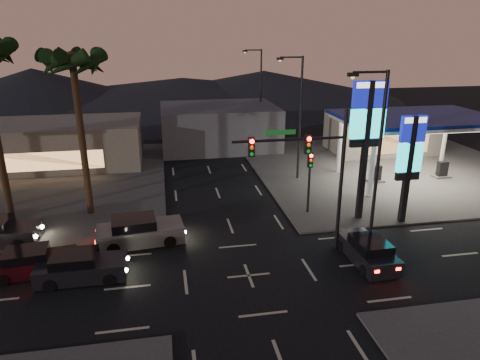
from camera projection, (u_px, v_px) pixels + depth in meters
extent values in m
plane|color=black|center=(249.00, 276.00, 21.72)|extent=(140.00, 140.00, 0.00)
cube|color=#47443F|center=(385.00, 166.00, 39.29)|extent=(24.00, 24.00, 0.12)
cube|color=#47443F|center=(11.00, 187.00, 33.86)|extent=(24.00, 24.00, 0.12)
cylinder|color=silver|center=(372.00, 166.00, 31.14)|extent=(0.36, 0.36, 5.00)
cylinder|color=silver|center=(340.00, 145.00, 36.71)|extent=(0.36, 0.36, 5.00)
cylinder|color=silver|center=(444.00, 140.00, 38.41)|extent=(0.36, 0.36, 5.00)
cube|color=silver|center=(417.00, 119.00, 33.89)|extent=(12.00, 8.00, 0.50)
cube|color=white|center=(416.00, 123.00, 33.99)|extent=(11.60, 7.60, 0.06)
cube|color=navy|center=(417.00, 117.00, 33.84)|extent=(12.20, 8.20, 0.25)
cube|color=black|center=(376.00, 174.00, 34.82)|extent=(0.80, 0.50, 1.40)
cube|color=black|center=(442.00, 170.00, 35.84)|extent=(0.80, 0.50, 1.40)
cube|color=#726B5B|center=(381.00, 133.00, 43.64)|extent=(10.00, 6.00, 4.00)
cube|color=black|center=(364.00, 154.00, 26.80)|extent=(0.35, 0.35, 9.00)
cube|color=#0C138C|center=(370.00, 94.00, 25.59)|extent=(2.20, 0.30, 1.60)
cube|color=white|center=(371.00, 85.00, 25.41)|extent=(1.98, 0.32, 0.35)
cube|color=#17E0E0|center=(367.00, 124.00, 26.18)|extent=(2.20, 0.30, 1.80)
cube|color=black|center=(366.00, 143.00, 26.58)|extent=(2.09, 0.28, 0.50)
cube|color=black|center=(408.00, 171.00, 26.63)|extent=(0.35, 0.35, 7.00)
cube|color=#0C138C|center=(413.00, 129.00, 25.74)|extent=(1.60, 0.30, 1.60)
cube|color=white|center=(415.00, 120.00, 25.56)|extent=(1.44, 0.32, 0.35)
cube|color=#17E0E0|center=(409.00, 157.00, 26.33)|extent=(1.60, 0.30, 1.80)
cube|color=black|center=(407.00, 176.00, 26.73)|extent=(1.52, 0.28, 0.50)
cylinder|color=black|center=(341.00, 182.00, 23.21)|extent=(0.20, 0.20, 8.00)
cylinder|color=black|center=(290.00, 140.00, 21.88)|extent=(6.00, 0.14, 0.14)
cube|color=#0C3F14|center=(280.00, 132.00, 21.66)|extent=(1.60, 0.05, 0.25)
cube|color=black|center=(308.00, 144.00, 22.15)|extent=(0.32, 0.25, 1.00)
sphere|color=#FF0C07|center=(309.00, 139.00, 21.90)|extent=(0.22, 0.22, 0.22)
sphere|color=orange|center=(309.00, 145.00, 22.01)|extent=(0.20, 0.20, 0.20)
sphere|color=#0CB226|center=(309.00, 151.00, 22.11)|extent=(0.20, 0.20, 0.20)
cube|color=black|center=(251.00, 147.00, 21.64)|extent=(0.32, 0.25, 1.00)
sphere|color=#FF0C07|center=(252.00, 141.00, 21.39)|extent=(0.22, 0.22, 0.22)
sphere|color=orange|center=(252.00, 148.00, 21.50)|extent=(0.20, 0.20, 0.20)
sphere|color=#0CB226|center=(252.00, 154.00, 21.61)|extent=(0.20, 0.20, 0.20)
cylinder|color=black|center=(309.00, 186.00, 28.51)|extent=(0.16, 0.16, 4.00)
cube|color=black|center=(310.00, 160.00, 27.92)|extent=(0.32, 0.25, 1.00)
sphere|color=#FF0C07|center=(311.00, 156.00, 27.67)|extent=(0.22, 0.22, 0.22)
sphere|color=orange|center=(311.00, 161.00, 27.78)|extent=(0.20, 0.20, 0.20)
sphere|color=#0CB226|center=(311.00, 166.00, 27.89)|extent=(0.20, 0.20, 0.20)
cylinder|color=black|center=(377.00, 169.00, 22.20)|extent=(0.18, 0.18, 10.00)
cylinder|color=black|center=(371.00, 72.00, 20.45)|extent=(1.80, 0.12, 0.12)
cube|color=black|center=(353.00, 75.00, 20.33)|extent=(0.50, 0.25, 0.18)
sphere|color=#FFCC8C|center=(353.00, 77.00, 20.36)|extent=(0.20, 0.20, 0.20)
cylinder|color=black|center=(300.00, 120.00, 34.29)|extent=(0.18, 0.18, 10.00)
cylinder|color=black|center=(292.00, 57.00, 32.53)|extent=(1.80, 0.12, 0.12)
cube|color=black|center=(280.00, 59.00, 32.41)|extent=(0.50, 0.25, 0.18)
sphere|color=#FFCC8C|center=(280.00, 60.00, 32.45)|extent=(0.20, 0.20, 0.20)
cylinder|color=black|center=(261.00, 96.00, 47.30)|extent=(0.18, 0.18, 10.00)
cylinder|color=black|center=(253.00, 50.00, 45.54)|extent=(1.80, 0.12, 0.12)
cube|color=black|center=(245.00, 51.00, 45.42)|extent=(0.50, 0.25, 0.18)
sphere|color=#FFCC8C|center=(245.00, 52.00, 45.46)|extent=(0.20, 0.20, 0.20)
cylinder|color=black|center=(82.00, 141.00, 27.35)|extent=(0.44, 0.44, 10.20)
sphere|color=black|center=(72.00, 59.00, 25.68)|extent=(0.90, 0.90, 0.90)
cone|color=black|center=(95.00, 64.00, 26.00)|extent=(0.90, 2.74, 1.91)
cone|color=black|center=(91.00, 63.00, 26.79)|extent=(2.57, 2.57, 1.91)
cone|color=black|center=(76.00, 62.00, 26.99)|extent=(2.74, 0.90, 1.91)
cone|color=black|center=(60.00, 63.00, 26.48)|extent=(2.57, 2.57, 1.91)
cone|color=black|center=(50.00, 64.00, 25.56)|extent=(0.90, 2.74, 1.91)
cone|color=black|center=(53.00, 65.00, 24.77)|extent=(2.57, 2.57, 1.91)
cone|color=black|center=(68.00, 65.00, 24.57)|extent=(2.74, 0.90, 1.91)
cone|color=black|center=(86.00, 65.00, 25.08)|extent=(2.57, 2.57, 1.91)
cone|color=black|center=(5.00, 54.00, 24.96)|extent=(0.90, 2.74, 1.91)
cone|color=black|center=(3.00, 53.00, 25.75)|extent=(2.57, 2.57, 1.91)
cube|color=#726B5B|center=(52.00, 144.00, 39.14)|extent=(16.00, 8.00, 4.00)
cube|color=#4C4C51|center=(219.00, 126.00, 45.51)|extent=(12.00, 9.00, 4.40)
cone|color=black|center=(34.00, 86.00, 72.26)|extent=(40.00, 40.00, 6.00)
cone|color=black|center=(264.00, 85.00, 79.22)|extent=(50.00, 50.00, 5.00)
cone|color=black|center=(183.00, 89.00, 76.83)|extent=(60.00, 60.00, 4.00)
cube|color=black|center=(82.00, 269.00, 21.27)|extent=(4.31, 1.81, 0.88)
cube|color=black|center=(75.00, 259.00, 21.02)|extent=(2.16, 1.67, 0.64)
cylinder|color=black|center=(113.00, 262.00, 22.35)|extent=(0.63, 0.24, 0.63)
cylinder|color=black|center=(109.00, 280.00, 20.80)|extent=(0.63, 0.24, 0.63)
cylinder|color=black|center=(57.00, 267.00, 21.88)|extent=(0.63, 0.24, 0.63)
cylinder|color=black|center=(50.00, 285.00, 20.33)|extent=(0.63, 0.24, 0.63)
sphere|color=#FFF2BF|center=(127.00, 258.00, 22.16)|extent=(0.22, 0.22, 0.22)
sphere|color=#FFF2BF|center=(126.00, 270.00, 21.06)|extent=(0.22, 0.22, 0.22)
cube|color=#FF140A|center=(39.00, 265.00, 21.40)|extent=(0.08, 0.24, 0.14)
cube|color=#FF140A|center=(32.00, 277.00, 20.31)|extent=(0.08, 0.24, 0.14)
cube|color=black|center=(34.00, 264.00, 21.77)|extent=(4.27, 2.16, 0.84)
cube|color=black|center=(26.00, 255.00, 21.51)|extent=(2.21, 1.80, 0.61)
cylinder|color=black|center=(63.00, 257.00, 22.91)|extent=(0.62, 0.29, 0.60)
cylinder|color=black|center=(60.00, 272.00, 21.47)|extent=(0.62, 0.29, 0.60)
cylinder|color=black|center=(10.00, 264.00, 22.21)|extent=(0.62, 0.29, 0.60)
cylinder|color=black|center=(3.00, 280.00, 20.77)|extent=(0.62, 0.29, 0.60)
sphere|color=#FFF2BF|center=(77.00, 253.00, 22.81)|extent=(0.21, 0.21, 0.21)
sphere|color=#FFF2BF|center=(76.00, 263.00, 21.79)|extent=(0.21, 0.21, 0.21)
cube|color=#5F5E61|center=(141.00, 234.00, 24.86)|extent=(5.10, 2.57, 1.00)
cube|color=black|center=(134.00, 224.00, 24.55)|extent=(2.64, 2.14, 0.72)
cylinder|color=black|center=(166.00, 228.00, 26.22)|extent=(0.74, 0.34, 0.71)
cylinder|color=black|center=(170.00, 241.00, 24.50)|extent=(0.74, 0.34, 0.71)
cylinder|color=black|center=(113.00, 234.00, 25.39)|extent=(0.74, 0.34, 0.71)
cylinder|color=black|center=(113.00, 249.00, 23.67)|extent=(0.74, 0.34, 0.71)
sphere|color=#FFF2BF|center=(181.00, 223.00, 26.09)|extent=(0.25, 0.25, 0.25)
sphere|color=#FFF2BF|center=(184.00, 232.00, 24.88)|extent=(0.25, 0.25, 0.25)
cube|color=#FF140A|center=(96.00, 231.00, 24.76)|extent=(0.12, 0.29, 0.16)
cube|color=#FF140A|center=(96.00, 242.00, 23.54)|extent=(0.12, 0.29, 0.16)
cylinder|color=black|center=(29.00, 231.00, 25.85)|extent=(0.69, 0.28, 0.68)
cylinder|color=black|center=(19.00, 245.00, 24.16)|extent=(0.69, 0.28, 0.68)
sphere|color=#FFF2BF|center=(42.00, 227.00, 25.62)|extent=(0.23, 0.23, 0.23)
sphere|color=#FFF2BF|center=(35.00, 236.00, 24.42)|extent=(0.23, 0.23, 0.23)
cube|color=black|center=(367.00, 252.00, 22.93)|extent=(1.91, 4.27, 0.86)
cube|color=black|center=(370.00, 245.00, 22.48)|extent=(1.70, 2.16, 0.62)
cylinder|color=black|center=(341.00, 246.00, 24.08)|extent=(0.25, 0.62, 0.61)
cylinder|color=black|center=(368.00, 243.00, 24.41)|extent=(0.25, 0.62, 0.61)
cylinder|color=black|center=(364.00, 270.00, 21.61)|extent=(0.25, 0.62, 0.61)
cylinder|color=black|center=(393.00, 267.00, 21.93)|extent=(0.25, 0.62, 0.61)
cube|color=#FF140A|center=(377.00, 271.00, 20.83)|extent=(0.24, 0.08, 0.13)
cube|color=#FF140A|center=(398.00, 269.00, 21.06)|extent=(0.24, 0.08, 0.13)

